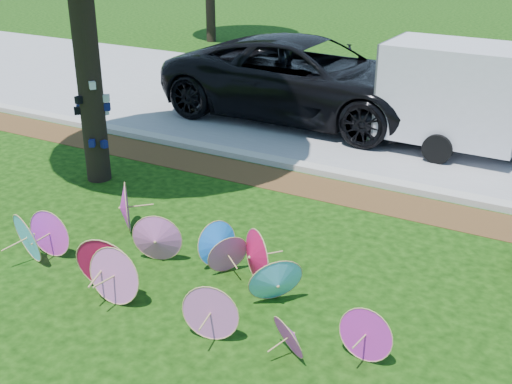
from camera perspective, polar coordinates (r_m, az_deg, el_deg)
ground at (r=8.44m, az=-9.80°, el=-9.72°), size 90.00×90.00×0.00m
mulch_strip at (r=11.82m, az=3.82°, el=0.72°), size 90.00×1.00×0.01m
curb at (r=12.39m, az=5.24°, el=2.05°), size 90.00×0.30×0.12m
street at (r=16.09m, az=11.40°, el=6.56°), size 90.00×8.00×0.01m
parasol_pile at (r=8.66m, az=-8.19°, el=-5.80°), size 5.66×2.13×0.85m
black_van at (r=15.50m, az=4.61°, el=9.95°), size 6.89×3.20×1.91m
cargo_trailer at (r=13.75m, az=17.28°, el=8.51°), size 2.77×1.79×2.51m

